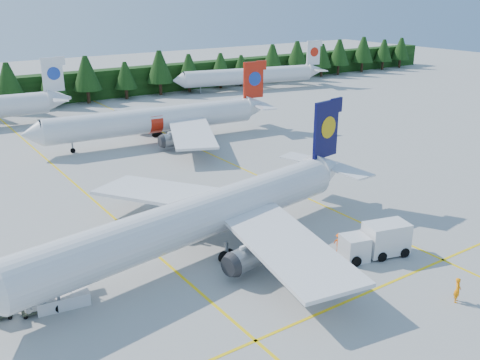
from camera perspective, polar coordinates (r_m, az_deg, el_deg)
ground at (r=48.87m, az=10.95°, el=-7.52°), size 320.00×320.00×0.00m
taxi_stripe_a at (r=57.43m, az=-13.78°, el=-3.52°), size 0.25×120.00×0.01m
taxi_stripe_b at (r=66.38m, az=2.46°, el=0.22°), size 0.25×120.00×0.01m
taxi_stripe_cross at (r=45.43m, az=16.35°, el=-10.20°), size 80.00×0.25×0.01m
treeline_hedge at (r=117.97m, az=-18.60°, el=9.28°), size 220.00×4.00×6.00m
airliner_navy at (r=45.65m, az=-5.62°, el=-4.52°), size 38.71×31.62×11.31m
airliner_red at (r=82.50m, az=-9.67°, el=6.22°), size 38.24×31.34×11.12m
airliner_far_right at (r=126.04m, az=0.50°, el=11.04°), size 36.52×10.50×10.74m
airstairs at (r=42.53m, az=-18.48°, el=-11.48°), size 3.99×5.41×3.37m
service_truck at (r=48.11m, az=14.21°, el=-6.31°), size 6.42×3.67×2.92m
uld_pair at (r=42.12m, az=-22.83°, el=-11.91°), size 4.65×2.66×1.54m
crew_a at (r=43.56m, az=22.18°, el=-10.81°), size 0.86×0.78×1.97m
crew_b at (r=46.69m, az=11.98°, el=-7.57°), size 1.00×0.79×1.99m
crew_c at (r=48.37m, az=10.53°, el=-6.59°), size 0.62×0.82×1.81m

